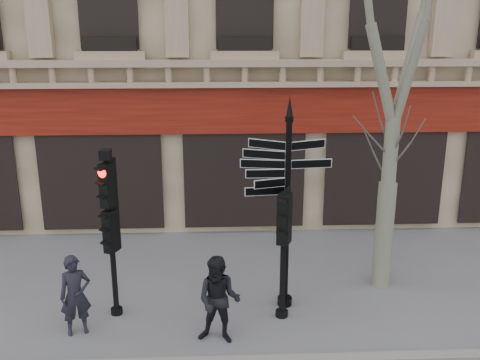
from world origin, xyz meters
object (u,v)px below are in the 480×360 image
at_px(fingerpost, 288,170).
at_px(pedestrian_a, 75,295).
at_px(traffic_signal_main, 110,214).
at_px(traffic_signal_secondary, 284,232).
at_px(pedestrian_b, 219,300).

distance_m(fingerpost, pedestrian_a, 4.82).
bearing_deg(traffic_signal_main, fingerpost, 26.14).
distance_m(fingerpost, traffic_signal_main, 3.66).
bearing_deg(traffic_signal_main, traffic_signal_secondary, 18.41).
relative_size(traffic_signal_secondary, pedestrian_a, 1.65).
distance_m(traffic_signal_main, pedestrian_a, 1.69).
bearing_deg(fingerpost, pedestrian_a, -163.75).
bearing_deg(pedestrian_a, pedestrian_b, -29.29).
height_order(traffic_signal_main, traffic_signal_secondary, traffic_signal_main).
distance_m(traffic_signal_secondary, pedestrian_b, 1.85).
xyz_separation_m(fingerpost, pedestrian_a, (-4.19, -0.90, -2.22)).
bearing_deg(fingerpost, pedestrian_b, -133.15).
bearing_deg(fingerpost, traffic_signal_secondary, -99.99).
distance_m(traffic_signal_main, traffic_signal_secondary, 3.47).
xyz_separation_m(traffic_signal_main, pedestrian_a, (-0.62, -0.68, -1.42)).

